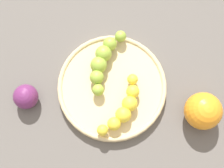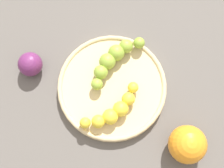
{
  "view_description": "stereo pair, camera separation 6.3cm",
  "coord_description": "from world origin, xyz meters",
  "px_view_note": "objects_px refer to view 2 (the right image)",
  "views": [
    {
      "loc": [
        -0.16,
        0.01,
        0.65
      ],
      "look_at": [
        0.0,
        0.0,
        0.04
      ],
      "focal_mm": 49.37,
      "sensor_mm": 36.0,
      "label": 1
    },
    {
      "loc": [
        -0.15,
        -0.05,
        0.65
      ],
      "look_at": [
        0.0,
        0.0,
        0.04
      ],
      "focal_mm": 49.37,
      "sensor_mm": 36.0,
      "label": 2
    }
  ],
  "objects_px": {
    "banana_green": "(114,59)",
    "plum_purple": "(30,64)",
    "banana_yellow": "(114,110)",
    "orange_fruit": "(187,144)",
    "fruit_bowl": "(112,87)"
  },
  "relations": [
    {
      "from": "fruit_bowl",
      "to": "banana_yellow",
      "type": "xyz_separation_m",
      "value": [
        -0.05,
        -0.02,
        0.02
      ]
    },
    {
      "from": "fruit_bowl",
      "to": "banana_green",
      "type": "relative_size",
      "value": 1.65
    },
    {
      "from": "fruit_bowl",
      "to": "plum_purple",
      "type": "relative_size",
      "value": 4.45
    },
    {
      "from": "plum_purple",
      "to": "banana_green",
      "type": "bearing_deg",
      "value": -67.62
    },
    {
      "from": "banana_green",
      "to": "plum_purple",
      "type": "distance_m",
      "value": 0.18
    },
    {
      "from": "plum_purple",
      "to": "orange_fruit",
      "type": "height_order",
      "value": "orange_fruit"
    },
    {
      "from": "orange_fruit",
      "to": "banana_yellow",
      "type": "bearing_deg",
      "value": 84.56
    },
    {
      "from": "fruit_bowl",
      "to": "banana_green",
      "type": "bearing_deg",
      "value": 15.98
    },
    {
      "from": "banana_yellow",
      "to": "orange_fruit",
      "type": "xyz_separation_m",
      "value": [
        -0.02,
        -0.16,
        0.0
      ]
    },
    {
      "from": "banana_yellow",
      "to": "banana_green",
      "type": "height_order",
      "value": "banana_green"
    },
    {
      "from": "banana_yellow",
      "to": "plum_purple",
      "type": "bearing_deg",
      "value": -156.61
    },
    {
      "from": "fruit_bowl",
      "to": "banana_green",
      "type": "distance_m",
      "value": 0.06
    },
    {
      "from": "fruit_bowl",
      "to": "banana_green",
      "type": "height_order",
      "value": "banana_green"
    },
    {
      "from": "plum_purple",
      "to": "fruit_bowl",
      "type": "bearing_deg",
      "value": -85.26
    },
    {
      "from": "banana_green",
      "to": "fruit_bowl",
      "type": "bearing_deg",
      "value": 130.56
    }
  ]
}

